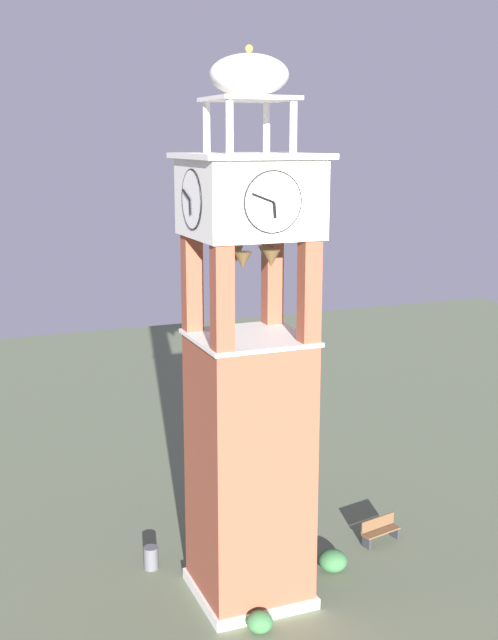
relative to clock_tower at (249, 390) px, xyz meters
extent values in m
plane|color=#5B664C|center=(0.00, 0.00, -7.06)|extent=(80.00, 80.00, 0.00)
cube|color=brown|center=(0.00, 0.00, -2.71)|extent=(3.32, 3.32, 8.69)
cube|color=silver|center=(0.00, 0.00, -6.88)|extent=(3.52, 3.52, 0.35)
cube|color=black|center=(0.00, -1.67, -5.91)|extent=(1.10, 0.04, 2.20)
cylinder|color=silver|center=(0.00, -1.67, -4.51)|extent=(1.10, 0.04, 1.10)
cube|color=brown|center=(-1.38, -1.38, 3.23)|extent=(0.56, 0.56, 3.20)
cube|color=brown|center=(1.38, -1.38, 3.23)|extent=(0.56, 0.56, 3.20)
cube|color=brown|center=(-1.38, 1.38, 3.23)|extent=(0.56, 0.56, 3.20)
cube|color=brown|center=(1.38, 1.38, 3.23)|extent=(0.56, 0.56, 3.20)
cube|color=silver|center=(0.00, 0.00, 1.69)|extent=(3.48, 3.48, 0.12)
cone|color=brown|center=(0.74, 0.13, 4.22)|extent=(0.43, 0.43, 0.51)
cone|color=brown|center=(0.33, 0.67, 4.22)|extent=(0.60, 0.60, 0.44)
cone|color=brown|center=(-0.60, 0.44, 4.22)|extent=(0.55, 0.55, 0.49)
cone|color=brown|center=(-0.57, -0.48, 4.22)|extent=(0.56, 0.56, 0.53)
cone|color=brown|center=(0.25, -0.70, 4.22)|extent=(0.56, 0.56, 0.51)
cube|color=silver|center=(0.00, 0.00, 5.99)|extent=(3.56, 3.56, 2.31)
cylinder|color=white|center=(0.00, -1.80, 5.99)|extent=(1.76, 0.05, 1.76)
torus|color=black|center=(0.00, -1.80, 5.99)|extent=(1.78, 0.06, 1.78)
cube|color=black|center=(-0.02, -1.86, 5.77)|extent=(0.13, 0.03, 0.45)
cube|color=black|center=(0.33, -1.86, 6.11)|extent=(0.68, 0.03, 0.31)
cylinder|color=white|center=(0.00, 1.80, 5.99)|extent=(1.76, 0.05, 1.76)
torus|color=black|center=(0.00, 1.80, 5.99)|extent=(1.78, 0.06, 1.78)
cube|color=black|center=(-0.02, 1.86, 5.77)|extent=(0.13, 0.03, 0.45)
cube|color=black|center=(0.33, 1.86, 6.11)|extent=(0.68, 0.03, 0.31)
cylinder|color=white|center=(-1.80, 0.00, 5.99)|extent=(0.05, 1.76, 1.76)
torus|color=black|center=(-1.80, 0.00, 5.99)|extent=(0.06, 1.78, 1.78)
cube|color=black|center=(-1.86, -0.02, 5.77)|extent=(0.03, 0.13, 0.45)
cube|color=black|center=(-1.86, 0.33, 6.11)|extent=(0.03, 0.68, 0.31)
cylinder|color=white|center=(1.80, 0.00, 5.99)|extent=(0.05, 1.76, 1.76)
torus|color=black|center=(1.80, 0.00, 5.99)|extent=(0.06, 1.78, 1.78)
cube|color=black|center=(1.86, -0.02, 5.77)|extent=(0.03, 0.13, 0.45)
cube|color=black|center=(1.86, 0.33, 6.11)|extent=(0.03, 0.68, 0.31)
cube|color=silver|center=(0.00, 0.00, 7.22)|extent=(3.92, 3.92, 0.16)
cylinder|color=silver|center=(-0.98, -0.98, 8.04)|extent=(0.22, 0.22, 1.49)
cylinder|color=silver|center=(0.98, -0.98, 8.04)|extent=(0.22, 0.22, 1.49)
cylinder|color=silver|center=(-0.98, 0.98, 8.04)|extent=(0.22, 0.22, 1.49)
cylinder|color=silver|center=(0.98, 0.98, 8.04)|extent=(0.22, 0.22, 1.49)
cube|color=silver|center=(0.00, 0.00, 8.85)|extent=(2.40, 2.40, 0.12)
ellipsoid|color=silver|center=(0.00, 0.00, 9.51)|extent=(2.32, 2.32, 1.21)
sphere|color=#B79338|center=(0.00, 0.00, 10.24)|extent=(0.24, 0.24, 0.24)
cube|color=brown|center=(1.36, -5.87, -6.61)|extent=(0.77, 1.66, 0.06)
cube|color=brown|center=(1.55, -5.83, -6.33)|extent=(0.39, 1.57, 0.44)
cube|color=#2D2D33|center=(1.51, -6.57, -6.85)|extent=(0.40, 0.16, 0.42)
cube|color=#2D2D33|center=(1.21, -5.16, -6.85)|extent=(0.40, 0.16, 0.42)
cylinder|color=black|center=(6.37, -2.72, -5.25)|extent=(0.12, 0.12, 3.62)
sphere|color=silver|center=(6.37, -2.72, -3.25)|extent=(0.36, 0.36, 0.36)
cylinder|color=#4C4C51|center=(2.76, 2.60, -6.66)|extent=(0.52, 0.52, 0.80)
ellipsoid|color=#336638|center=(-2.16, 0.52, -6.73)|extent=(0.83, 0.83, 0.65)
ellipsoid|color=#336638|center=(0.24, -3.25, -6.69)|extent=(1.01, 1.01, 0.75)
ellipsoid|color=#336638|center=(2.09, 0.80, -6.62)|extent=(0.82, 0.82, 0.88)
camera|label=1|loc=(-22.76, 9.17, 7.67)|focal=45.76mm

